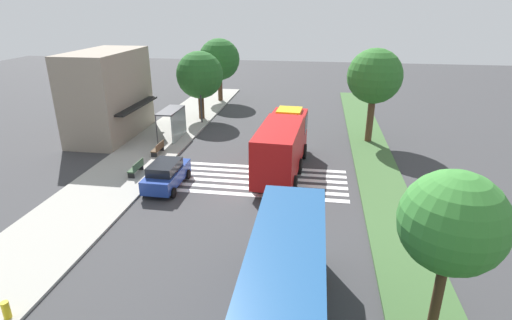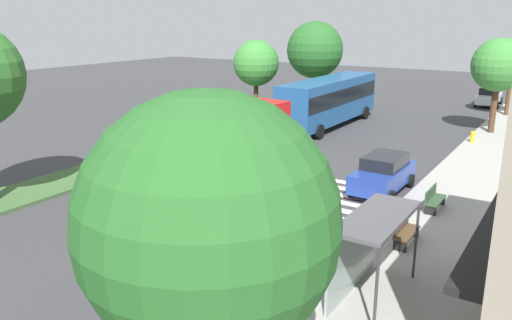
# 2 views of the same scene
# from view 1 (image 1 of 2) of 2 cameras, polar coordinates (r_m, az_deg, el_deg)

# --- Properties ---
(ground_plane) EXTENTS (120.00, 120.00, 0.00)m
(ground_plane) POSITION_cam_1_polar(r_m,az_deg,el_deg) (25.43, -0.48, -4.15)
(ground_plane) COLOR #38383A
(sidewalk) EXTENTS (60.00, 5.12, 0.14)m
(sidewalk) POSITION_cam_1_polar(r_m,az_deg,el_deg) (28.24, -19.24, -2.57)
(sidewalk) COLOR #9E9B93
(sidewalk) RESTS_ON ground_plane
(median_strip) EXTENTS (60.00, 3.00, 0.14)m
(median_strip) POSITION_cam_1_polar(r_m,az_deg,el_deg) (25.52, 17.92, -5.01)
(median_strip) COLOR #3D6033
(median_strip) RESTS_ON ground_plane
(crosswalk) EXTENTS (4.95, 11.93, 0.01)m
(crosswalk) POSITION_cam_1_polar(r_m,az_deg,el_deg) (26.69, 0.00, -2.85)
(crosswalk) COLOR silver
(crosswalk) RESTS_ON ground_plane
(fire_truck) EXTENTS (9.69, 3.22, 3.65)m
(fire_truck) POSITION_cam_1_polar(r_m,az_deg,el_deg) (27.56, 3.83, 2.52)
(fire_truck) COLOR #B71414
(fire_truck) RESTS_ON ground_plane
(parked_car_mid) EXTENTS (4.28, 2.05, 1.73)m
(parked_car_mid) POSITION_cam_1_polar(r_m,az_deg,el_deg) (25.97, -12.59, -1.98)
(parked_car_mid) COLOR navy
(parked_car_mid) RESTS_ON ground_plane
(transit_bus) EXTENTS (11.92, 2.87, 3.51)m
(transit_bus) POSITION_cam_1_polar(r_m,az_deg,el_deg) (13.34, 3.69, -20.40)
(transit_bus) COLOR navy
(transit_bus) RESTS_ON ground_plane
(bus_stop_shelter) EXTENTS (3.50, 1.40, 2.46)m
(bus_stop_shelter) POSITION_cam_1_polar(r_m,az_deg,el_deg) (34.80, -11.45, 5.85)
(bus_stop_shelter) COLOR #4C4C51
(bus_stop_shelter) RESTS_ON sidewalk
(bench_near_shelter) EXTENTS (1.60, 0.50, 0.90)m
(bench_near_shelter) POSITION_cam_1_polar(r_m,az_deg,el_deg) (31.64, -13.68, 1.62)
(bench_near_shelter) COLOR #4C3823
(bench_near_shelter) RESTS_ON sidewalk
(bench_west_of_shelter) EXTENTS (1.60, 0.50, 0.90)m
(bench_west_of_shelter) POSITION_cam_1_polar(r_m,az_deg,el_deg) (28.29, -16.59, -1.05)
(bench_west_of_shelter) COLOR #2D472D
(bench_west_of_shelter) RESTS_ON sidewalk
(street_lamp) EXTENTS (0.36, 0.36, 5.41)m
(street_lamp) POSITION_cam_1_polar(r_m,az_deg,el_deg) (38.82, -7.90, 9.94)
(street_lamp) COLOR #2D2D30
(street_lamp) RESTS_ON sidewalk
(storefront_building) EXTENTS (8.59, 5.10, 7.31)m
(storefront_building) POSITION_cam_1_polar(r_m,az_deg,el_deg) (36.85, -20.22, 8.65)
(storefront_building) COLOR gray
(storefront_building) RESTS_ON ground_plane
(sidewalk_tree_east) EXTENTS (4.53, 4.53, 6.59)m
(sidewalk_tree_east) POSITION_cam_1_polar(r_m,az_deg,el_deg) (40.07, -7.97, 11.83)
(sidewalk_tree_east) COLOR #47301E
(sidewalk_tree_east) RESTS_ON sidewalk
(sidewalk_tree_far_east) EXTENTS (4.68, 4.68, 7.12)m
(sidewalk_tree_far_east) POSITION_cam_1_polar(r_m,az_deg,el_deg) (47.68, -5.23, 13.99)
(sidewalk_tree_far_east) COLOR #47301E
(sidewalk_tree_far_east) RESTS_ON sidewalk
(median_tree_west) EXTENTS (3.39, 3.39, 6.10)m
(median_tree_west) POSITION_cam_1_polar(r_m,az_deg,el_deg) (14.20, 26.08, -8.04)
(median_tree_west) COLOR #47301E
(median_tree_west) RESTS_ON median_strip
(median_tree_center) EXTENTS (4.35, 4.35, 7.58)m
(median_tree_center) POSITION_cam_1_polar(r_m,az_deg,el_deg) (33.89, 16.47, 11.26)
(median_tree_center) COLOR #513823
(median_tree_center) RESTS_ON median_strip
(fire_hydrant) EXTENTS (0.28, 0.28, 0.70)m
(fire_hydrant) POSITION_cam_1_polar(r_m,az_deg,el_deg) (18.18, -31.90, -17.59)
(fire_hydrant) COLOR gold
(fire_hydrant) RESTS_ON sidewalk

